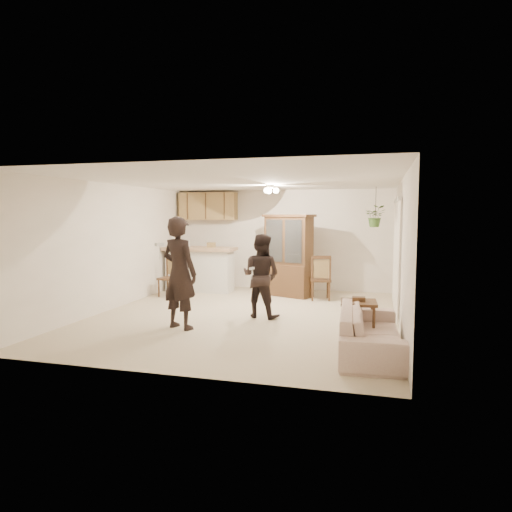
% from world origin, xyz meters
% --- Properties ---
extents(floor, '(6.50, 6.50, 0.00)m').
position_xyz_m(floor, '(0.00, 0.00, 0.00)').
color(floor, beige).
rests_on(floor, ground).
extents(ceiling, '(5.50, 6.50, 0.02)m').
position_xyz_m(ceiling, '(0.00, 0.00, 2.50)').
color(ceiling, silver).
rests_on(ceiling, wall_back).
extents(wall_back, '(5.50, 0.02, 2.50)m').
position_xyz_m(wall_back, '(0.00, 3.25, 1.25)').
color(wall_back, white).
rests_on(wall_back, ground).
extents(wall_front, '(5.50, 0.02, 2.50)m').
position_xyz_m(wall_front, '(0.00, -3.25, 1.25)').
color(wall_front, white).
rests_on(wall_front, ground).
extents(wall_left, '(0.02, 6.50, 2.50)m').
position_xyz_m(wall_left, '(-2.75, 0.00, 1.25)').
color(wall_left, white).
rests_on(wall_left, ground).
extents(wall_right, '(0.02, 6.50, 2.50)m').
position_xyz_m(wall_right, '(2.75, 0.00, 1.25)').
color(wall_right, white).
rests_on(wall_right, ground).
extents(breakfast_bar, '(1.60, 0.55, 1.00)m').
position_xyz_m(breakfast_bar, '(-1.85, 2.35, 0.50)').
color(breakfast_bar, silver).
rests_on(breakfast_bar, floor).
extents(bar_top, '(1.75, 0.70, 0.08)m').
position_xyz_m(bar_top, '(-1.85, 2.35, 1.05)').
color(bar_top, tan).
rests_on(bar_top, breakfast_bar).
extents(upper_cabinets, '(1.50, 0.34, 0.70)m').
position_xyz_m(upper_cabinets, '(-1.90, 3.07, 2.10)').
color(upper_cabinets, brown).
rests_on(upper_cabinets, wall_back).
extents(vertical_blinds, '(0.06, 2.30, 2.10)m').
position_xyz_m(vertical_blinds, '(2.71, 0.90, 1.10)').
color(vertical_blinds, silver).
rests_on(vertical_blinds, wall_right).
extents(ceiling_fixture, '(0.36, 0.36, 0.20)m').
position_xyz_m(ceiling_fixture, '(0.20, 1.20, 2.40)').
color(ceiling_fixture, beige).
rests_on(ceiling_fixture, ceiling).
extents(hanging_plant, '(0.43, 0.37, 0.48)m').
position_xyz_m(hanging_plant, '(2.30, 2.40, 1.85)').
color(hanging_plant, '#2D5221').
rests_on(hanging_plant, ceiling).
extents(plant_cord, '(0.01, 0.01, 0.65)m').
position_xyz_m(plant_cord, '(2.30, 2.40, 2.17)').
color(plant_cord, black).
rests_on(plant_cord, ceiling).
extents(sofa, '(0.83, 1.91, 0.73)m').
position_xyz_m(sofa, '(2.30, -1.71, 0.37)').
color(sofa, beige).
rests_on(sofa, floor).
extents(adult, '(0.76, 0.62, 1.80)m').
position_xyz_m(adult, '(-0.78, -1.18, 0.90)').
color(adult, black).
rests_on(adult, floor).
extents(child, '(0.75, 0.64, 1.35)m').
position_xyz_m(child, '(0.31, -0.01, 0.68)').
color(child, black).
rests_on(child, floor).
extents(china_hutch, '(1.28, 0.87, 1.89)m').
position_xyz_m(china_hutch, '(0.38, 2.27, 0.93)').
color(china_hutch, '#3C2315').
rests_on(china_hutch, floor).
extents(side_table, '(0.57, 0.57, 0.65)m').
position_xyz_m(side_table, '(2.11, -1.07, 0.30)').
color(side_table, '#3C2315').
rests_on(side_table, floor).
extents(chair_bar, '(0.47, 0.47, 0.94)m').
position_xyz_m(chair_bar, '(-2.27, 1.50, 0.27)').
color(chair_bar, '#3C2315').
rests_on(chair_bar, floor).
extents(chair_hutch_left, '(0.66, 0.66, 1.06)m').
position_xyz_m(chair_hutch_left, '(0.15, 2.44, 0.30)').
color(chair_hutch_left, '#3C2315').
rests_on(chair_hutch_left, floor).
extents(chair_hutch_right, '(0.53, 0.53, 1.00)m').
position_xyz_m(chair_hutch_right, '(1.15, 2.00, 0.28)').
color(chair_hutch_right, '#3C2315').
rests_on(chair_hutch_right, floor).
extents(controller_adult, '(0.10, 0.17, 0.05)m').
position_xyz_m(controller_adult, '(-0.92, -1.59, 1.43)').
color(controller_adult, silver).
rests_on(controller_adult, adult).
extents(controller_child, '(0.07, 0.14, 0.04)m').
position_xyz_m(controller_child, '(0.23, -0.36, 0.94)').
color(controller_child, silver).
rests_on(controller_child, child).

